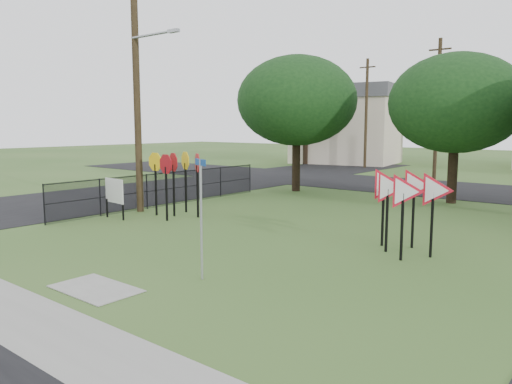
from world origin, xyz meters
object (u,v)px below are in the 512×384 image
(street_name_sign, at_px, (201,211))
(stop_sign_cluster, at_px, (176,169))
(yield_sign_cluster, at_px, (404,191))
(info_board, at_px, (114,192))

(street_name_sign, height_order, stop_sign_cluster, street_name_sign)
(street_name_sign, xyz_separation_m, yield_sign_cluster, (2.60, 5.32, 0.12))
(stop_sign_cluster, bearing_deg, yield_sign_cluster, 1.26)
(street_name_sign, relative_size, info_board, 1.82)
(street_name_sign, relative_size, stop_sign_cluster, 1.11)
(stop_sign_cluster, height_order, yield_sign_cluster, stop_sign_cluster)
(street_name_sign, height_order, yield_sign_cluster, street_name_sign)
(stop_sign_cluster, distance_m, yield_sign_cluster, 9.19)
(info_board, bearing_deg, yield_sign_cluster, 10.88)
(yield_sign_cluster, bearing_deg, stop_sign_cluster, -178.74)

